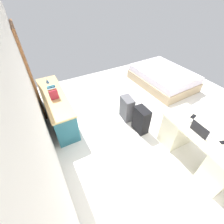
{
  "coord_description": "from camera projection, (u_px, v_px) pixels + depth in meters",
  "views": [
    {
      "loc": [
        -2.03,
        2.24,
        2.71
      ],
      "look_at": [
        0.09,
        1.08,
        0.6
      ],
      "focal_mm": 25.28,
      "sensor_mm": 36.0,
      "label": 1
    }
  ],
  "objects": [
    {
      "name": "suitcase_black",
      "position": [
        141.0,
        120.0,
        3.45
      ],
      "size": [
        0.36,
        0.22,
        0.62
      ],
      "primitive_type": "cube",
      "rotation": [
        0.0,
        0.0,
        0.01
      ],
      "color": "black",
      "rests_on": "ground_plane"
    },
    {
      "name": "credenza",
      "position": [
        57.0,
        108.0,
        3.68
      ],
      "size": [
        1.8,
        0.48,
        0.72
      ],
      "color": "#235B6B",
      "rests_on": "ground_plane"
    },
    {
      "name": "book_row",
      "position": [
        53.0,
        93.0,
        3.32
      ],
      "size": [
        0.23,
        0.17,
        0.23
      ],
      "color": "#AB2A3B",
      "rests_on": "credenza"
    },
    {
      "name": "cell_phone_by_mouse",
      "position": [
        193.0,
        116.0,
        2.87
      ],
      "size": [
        0.1,
        0.15,
        0.01
      ],
      "primitive_type": "cube",
      "rotation": [
        0.0,
        0.0,
        0.24
      ],
      "color": "black",
      "rests_on": "desk"
    },
    {
      "name": "suitcase_spare_grey",
      "position": [
        127.0,
        108.0,
        3.77
      ],
      "size": [
        0.38,
        0.25,
        0.59
      ],
      "primitive_type": "cube",
      "rotation": [
        0.0,
        0.0,
        -0.09
      ],
      "color": "#4C4C51",
      "rests_on": "ground_plane"
    },
    {
      "name": "desk",
      "position": [
        198.0,
        145.0,
        2.83
      ],
      "size": [
        1.46,
        0.7,
        0.76
      ],
      "color": "beige",
      "rests_on": "ground_plane"
    },
    {
      "name": "cell_phone_near_laptop",
      "position": [
        224.0,
        142.0,
        2.43
      ],
      "size": [
        0.11,
        0.15,
        0.01
      ],
      "primitive_type": "cube",
      "rotation": [
        0.0,
        0.0,
        -0.37
      ],
      "color": "black",
      "rests_on": "desk"
    },
    {
      "name": "door_wooden",
      "position": [
        30.0,
        74.0,
        3.54
      ],
      "size": [
        0.88,
        0.05,
        2.04
      ],
      "primitive_type": "cube",
      "color": "brown",
      "rests_on": "ground_plane"
    },
    {
      "name": "figurine_small",
      "position": [
        47.0,
        81.0,
        3.79
      ],
      "size": [
        0.08,
        0.08,
        0.11
      ],
      "primitive_type": "cone",
      "color": "#4C7FBF",
      "rests_on": "credenza"
    },
    {
      "name": "laptop",
      "position": [
        201.0,
        131.0,
        2.55
      ],
      "size": [
        0.32,
        0.23,
        0.21
      ],
      "color": "#B7B7BC",
      "rests_on": "desk"
    },
    {
      "name": "computer_mouse",
      "position": [
        189.0,
        121.0,
        2.76
      ],
      "size": [
        0.06,
        0.1,
        0.03
      ],
      "primitive_type": "ellipsoid",
      "rotation": [
        0.0,
        0.0,
        -0.03
      ],
      "color": "white",
      "rests_on": "desk"
    },
    {
      "name": "ground_plane",
      "position": [
        152.0,
        118.0,
        3.93
      ],
      "size": [
        5.77,
        5.77,
        0.0
      ],
      "primitive_type": "plane",
      "color": "silver"
    },
    {
      "name": "wall_back",
      "position": [
        31.0,
        101.0,
        2.15
      ],
      "size": [
        4.45,
        0.1,
        2.81
      ],
      "primitive_type": "cube",
      "color": "silver",
      "rests_on": "ground_plane"
    },
    {
      "name": "bed",
      "position": [
        163.0,
        78.0,
        4.99
      ],
      "size": [
        1.95,
        1.47,
        0.58
      ],
      "color": "tan",
      "rests_on": "ground_plane"
    }
  ]
}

